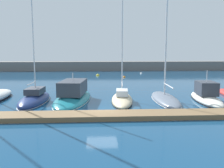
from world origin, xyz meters
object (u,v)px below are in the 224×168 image
Objects in this scene: mooring_buoy_yellow at (98,76)px; mooring_buoy_white at (141,74)px; sailboat_navy_third at (35,99)px; mooring_buoy_orange at (124,77)px; sailboat_sand_fifth at (122,99)px; sailboat_slate_sixth at (165,98)px; motorboat_teal_fourth at (73,96)px; motorboat_ivory_seventh at (206,96)px.

mooring_buoy_white is at bearing 23.01° from mooring_buoy_yellow.
sailboat_navy_third is 22.13× the size of mooring_buoy_orange.
sailboat_navy_third reaches higher than mooring_buoy_orange.
sailboat_sand_fifth is at bearing -96.81° from mooring_buoy_orange.
motorboat_teal_fourth is at bearing 88.27° from sailboat_slate_sixth.
sailboat_sand_fifth reaches higher than motorboat_ivory_seventh.
sailboat_sand_fifth reaches higher than mooring_buoy_orange.
mooring_buoy_white is 0.77× the size of mooring_buoy_yellow.
sailboat_sand_fifth reaches higher than mooring_buoy_yellow.
motorboat_teal_fourth is 0.76× the size of sailboat_sand_fifth.
sailboat_navy_third is at bearing -103.84° from mooring_buoy_yellow.
motorboat_teal_fourth is 9.08m from sailboat_slate_sixth.
motorboat_ivory_seventh is at bearing -88.74° from motorboat_teal_fourth.
mooring_buoy_yellow is (-4.87, 3.35, 0.00)m from mooring_buoy_orange.
sailboat_navy_third is at bearing -117.20° from mooring_buoy_orange.
mooring_buoy_white is (15.46, 28.62, -0.30)m from sailboat_navy_third.
sailboat_navy_third is at bearing 105.93° from motorboat_teal_fourth.
motorboat_teal_fourth is at bearing -112.95° from mooring_buoy_white.
motorboat_ivory_seventh is 29.20m from mooring_buoy_white.
sailboat_slate_sixth is at bearing -87.94° from motorboat_teal_fourth.
mooring_buoy_white is at bearing -16.56° from motorboat_teal_fourth.
mooring_buoy_orange is at bearing -24.79° from sailboat_navy_third.
sailboat_slate_sixth is 1.83× the size of motorboat_ivory_seventh.
motorboat_teal_fourth is 30.42m from mooring_buoy_white.
sailboat_sand_fifth is at bearing 93.99° from motorboat_ivory_seventh.
motorboat_ivory_seventh reaches higher than mooring_buoy_white.
motorboat_teal_fourth is 0.72× the size of sailboat_slate_sixth.
sailboat_navy_third is 1.61× the size of motorboat_ivory_seventh.
sailboat_navy_third is at bearing -118.38° from mooring_buoy_white.
sailboat_sand_fifth reaches higher than sailboat_navy_third.
mooring_buoy_white is at bearing -25.96° from sailboat_navy_third.
motorboat_ivory_seventh is (3.90, -0.48, 0.28)m from sailboat_slate_sixth.
motorboat_teal_fourth is 4.85m from sailboat_sand_fifth.
sailboat_slate_sixth is 25.21× the size of mooring_buoy_orange.
mooring_buoy_yellow is (-6.58, 24.71, -0.23)m from sailboat_slate_sixth.
mooring_buoy_yellow is (-2.30, 24.88, -0.28)m from sailboat_sand_fifth.
sailboat_slate_sixth is (4.28, 0.17, -0.05)m from sailboat_sand_fifth.
mooring_buoy_orange is (-5.62, 21.84, -0.51)m from motorboat_ivory_seventh.
sailboat_slate_sixth is (9.05, -0.68, -0.25)m from motorboat_teal_fourth.
motorboat_ivory_seventh is 13.75× the size of mooring_buoy_orange.
mooring_buoy_orange is at bearing -121.64° from mooring_buoy_white.
motorboat_ivory_seventh is (12.95, -1.16, 0.02)m from motorboat_teal_fourth.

